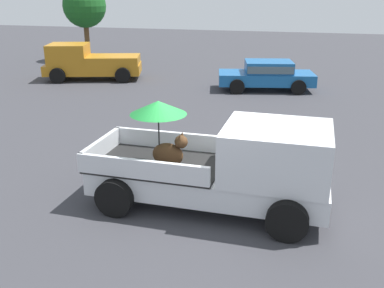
# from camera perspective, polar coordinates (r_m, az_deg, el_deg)

# --- Properties ---
(ground_plane) EXTENTS (80.00, 80.00, 0.00)m
(ground_plane) POSITION_cam_1_polar(r_m,az_deg,el_deg) (9.65, 2.11, -7.89)
(ground_plane) COLOR #38383D
(pickup_truck_main) EXTENTS (5.08, 2.31, 2.31)m
(pickup_truck_main) POSITION_cam_1_polar(r_m,az_deg,el_deg) (9.15, 4.89, -2.88)
(pickup_truck_main) COLOR black
(pickup_truck_main) RESTS_ON ground
(pickup_truck_red) EXTENTS (5.11, 3.20, 1.80)m
(pickup_truck_red) POSITION_cam_1_polar(r_m,az_deg,el_deg) (23.17, -13.37, 10.38)
(pickup_truck_red) COLOR black
(pickup_truck_red) RESTS_ON ground
(parked_sedan_near) EXTENTS (4.57, 2.62, 1.33)m
(parked_sedan_near) POSITION_cam_1_polar(r_m,az_deg,el_deg) (20.46, 9.79, 9.04)
(parked_sedan_near) COLOR black
(parked_sedan_near) RESTS_ON ground
(tree_by_lot) EXTENTS (2.70, 2.70, 4.72)m
(tree_by_lot) POSITION_cam_1_polar(r_m,az_deg,el_deg) (29.50, -13.91, 17.12)
(tree_by_lot) COLOR brown
(tree_by_lot) RESTS_ON ground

